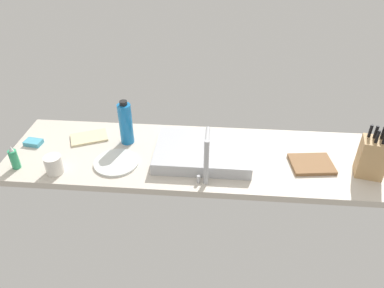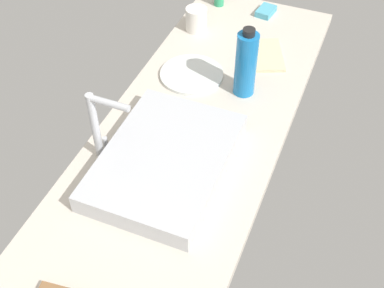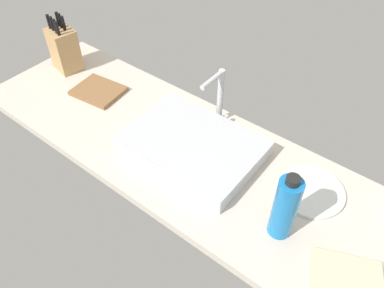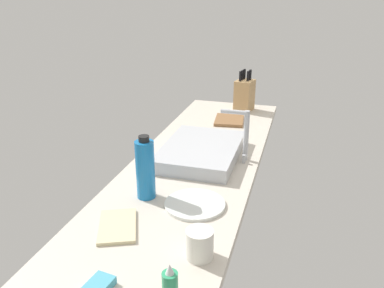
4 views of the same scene
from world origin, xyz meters
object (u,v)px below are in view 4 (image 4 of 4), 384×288
at_px(soap_bottle, 170,288).
at_px(coffee_mug, 200,244).
at_px(faucet, 243,131).
at_px(dinner_plate, 195,204).
at_px(sink_basin, 201,151).
at_px(water_bottle, 145,169).
at_px(dish_towel, 117,226).
at_px(cutting_board, 229,120).
at_px(dish_sponge, 98,287).
at_px(knife_block, 244,95).

xyz_separation_m(soap_bottle, coffee_mug, (-0.21, 0.02, -0.01)).
distance_m(faucet, dinner_plate, 0.49).
xyz_separation_m(sink_basin, water_bottle, (0.42, -0.11, 0.09)).
relative_size(sink_basin, dish_towel, 2.48).
bearing_deg(cutting_board, dish_sponge, -2.57).
distance_m(dinner_plate, dish_towel, 0.30).
distance_m(dinner_plate, dish_sponge, 0.51).
bearing_deg(knife_block, coffee_mug, 16.21).
distance_m(soap_bottle, water_bottle, 0.57).
bearing_deg(water_bottle, faucet, 146.31).
bearing_deg(soap_bottle, dinner_plate, -171.47).
xyz_separation_m(faucet, cutting_board, (-0.52, -0.16, -0.13)).
distance_m(sink_basin, dinner_plate, 0.44).
bearing_deg(cutting_board, dish_towel, -7.06).
bearing_deg(water_bottle, dish_towel, -3.62).
distance_m(water_bottle, dinner_plate, 0.23).
height_order(water_bottle, dish_sponge, water_bottle).
height_order(cutting_board, soap_bottle, soap_bottle).
bearing_deg(soap_bottle, cutting_board, -174.66).
bearing_deg(coffee_mug, soap_bottle, -5.60).
relative_size(dish_towel, coffee_mug, 2.12).
relative_size(knife_block, water_bottle, 1.03).
bearing_deg(faucet, dinner_plate, -12.11).
height_order(knife_block, soap_bottle, knife_block).
distance_m(cutting_board, dinner_plate, 0.98).
height_order(knife_block, dinner_plate, knife_block).
distance_m(sink_basin, soap_bottle, 0.93).
height_order(dinner_plate, dish_sponge, dish_sponge).
bearing_deg(soap_bottle, water_bottle, -151.55).
xyz_separation_m(soap_bottle, dinner_plate, (-0.49, -0.07, -0.05)).
bearing_deg(soap_bottle, dish_sponge, -88.30).
height_order(cutting_board, dish_towel, cutting_board).
xyz_separation_m(soap_bottle, water_bottle, (-0.50, -0.27, 0.06)).
xyz_separation_m(faucet, dish_towel, (0.67, -0.31, -0.14)).
bearing_deg(sink_basin, cutting_board, 177.07).
bearing_deg(cutting_board, soap_bottle, 5.34).
relative_size(soap_bottle, dish_towel, 0.66).
bearing_deg(dinner_plate, sink_basin, -167.95).
bearing_deg(sink_basin, dinner_plate, 12.05).
bearing_deg(faucet, sink_basin, -82.73).
xyz_separation_m(water_bottle, coffee_mug, (0.29, 0.29, -0.07)).
bearing_deg(dish_towel, knife_block, 172.42).
relative_size(soap_bottle, dish_sponge, 1.43).
xyz_separation_m(sink_basin, faucet, (-0.02, 0.19, 0.11)).
bearing_deg(knife_block, water_bottle, 3.68).
relative_size(water_bottle, dish_towel, 1.28).
distance_m(faucet, coffee_mug, 0.74).
bearing_deg(faucet, soap_bottle, -1.53).
bearing_deg(water_bottle, coffee_mug, 44.85).
xyz_separation_m(knife_block, dish_sponge, (1.73, -0.11, -0.09)).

